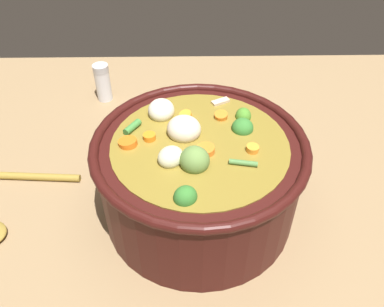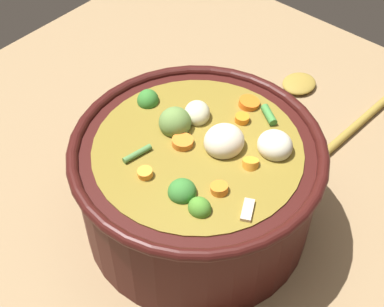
% 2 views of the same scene
% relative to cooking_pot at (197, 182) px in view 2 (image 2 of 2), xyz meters
% --- Properties ---
extents(ground_plane, '(1.10, 1.10, 0.00)m').
position_rel_cooking_pot_xyz_m(ground_plane, '(0.00, 0.00, -0.08)').
color(ground_plane, '#8C704C').
extents(cooking_pot, '(0.33, 0.33, 0.18)m').
position_rel_cooking_pot_xyz_m(cooking_pot, '(0.00, 0.00, 0.00)').
color(cooking_pot, '#38110F').
rests_on(cooking_pot, ground_plane).
extents(wooden_spoon, '(0.18, 0.23, 0.01)m').
position_rel_cooking_pot_xyz_m(wooden_spoon, '(-0.01, -0.34, -0.07)').
color(wooden_spoon, olive).
rests_on(wooden_spoon, ground_plane).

